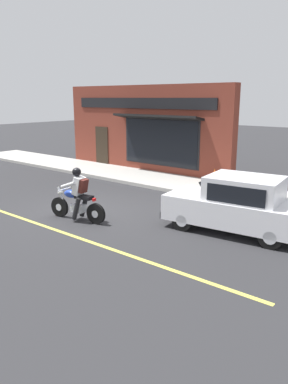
{
  "coord_description": "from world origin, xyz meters",
  "views": [
    {
      "loc": [
        -7.91,
        -8.88,
        3.6
      ],
      "look_at": [
        0.23,
        -2.24,
        0.95
      ],
      "focal_mm": 35.0,
      "sensor_mm": 36.0,
      "label": 1
    }
  ],
  "objects": [
    {
      "name": "storefront_building",
      "position": [
        6.54,
        2.89,
        2.11
      ],
      "size": [
        1.25,
        9.79,
        4.2
      ],
      "color": "maroon",
      "rests_on": "ground"
    },
    {
      "name": "sidewalk_curb",
      "position": [
        5.01,
        3.0,
        0.07
      ],
      "size": [
        2.6,
        22.0,
        0.14
      ],
      "primitive_type": "cube",
      "color": "#ADAAA3",
      "rests_on": "ground"
    },
    {
      "name": "ground_plane",
      "position": [
        0.0,
        0.0,
        0.0
      ],
      "size": [
        80.0,
        80.0,
        0.0
      ],
      "primitive_type": "plane",
      "color": "#2B2B2D"
    },
    {
      "name": "car_hatchback",
      "position": [
        1.29,
        -4.65,
        0.77
      ],
      "size": [
        2.05,
        3.94,
        1.57
      ],
      "color": "black",
      "rests_on": "ground"
    },
    {
      "name": "traffic_cone",
      "position": [
        5.84,
        -1.47,
        0.43
      ],
      "size": [
        0.36,
        0.36,
        0.6
      ],
      "color": "black",
      "rests_on": "sidewalk_curb"
    },
    {
      "name": "motorcycle_with_rider",
      "position": [
        -0.81,
        -0.52,
        0.68
      ],
      "size": [
        0.67,
        2.01,
        1.62
      ],
      "color": "black",
      "rests_on": "ground"
    }
  ]
}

